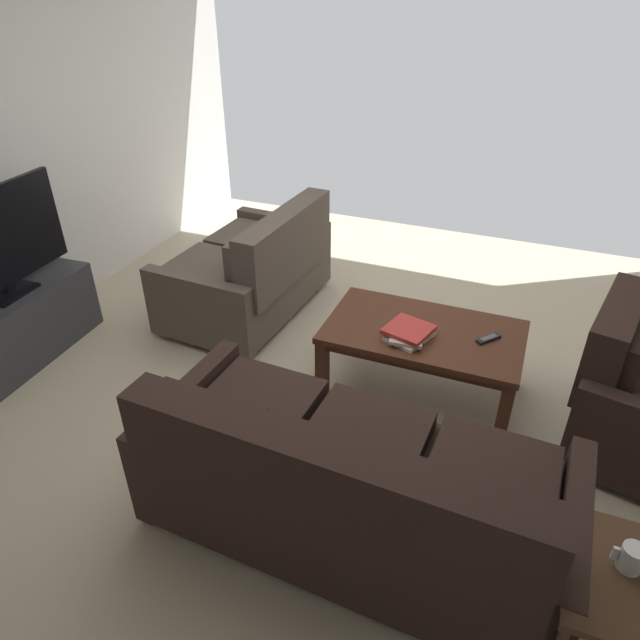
% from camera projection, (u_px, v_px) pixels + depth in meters
% --- Properties ---
extents(ground_plane, '(4.88, 5.79, 0.01)m').
position_uv_depth(ground_plane, '(333.00, 393.00, 3.61)').
color(ground_plane, beige).
extents(sofa_main, '(1.94, 0.96, 0.86)m').
position_uv_depth(sofa_main, '(348.00, 486.00, 2.49)').
color(sofa_main, black).
rests_on(sofa_main, ground).
extents(loveseat_near, '(0.93, 1.37, 0.86)m').
position_uv_depth(loveseat_near, '(253.00, 270.00, 4.29)').
color(loveseat_near, black).
rests_on(loveseat_near, ground).
extents(coffee_table, '(1.17, 0.68, 0.47)m').
position_uv_depth(coffee_table, '(423.00, 339.00, 3.42)').
color(coffee_table, '#4C2819').
rests_on(coffee_table, ground).
extents(end_table, '(0.51, 0.51, 0.57)m').
position_uv_depth(end_table, '(637.00, 598.00, 1.93)').
color(end_table, '#472D1C').
rests_on(end_table, ground).
extents(tv_stand, '(0.42, 1.12, 0.50)m').
position_uv_depth(tv_stand, '(21.00, 327.00, 3.81)').
color(tv_stand, '#38383D').
rests_on(tv_stand, ground).
extents(coffee_mug, '(0.10, 0.08, 0.10)m').
position_uv_depth(coffee_mug, '(631.00, 558.00, 1.90)').
color(coffee_mug, white).
rests_on(coffee_mug, end_table).
extents(book_stack, '(0.30, 0.31, 0.07)m').
position_uv_depth(book_stack, '(409.00, 333.00, 3.29)').
color(book_stack, silver).
rests_on(book_stack, coffee_table).
extents(tv_remote, '(0.13, 0.15, 0.02)m').
position_uv_depth(tv_remote, '(488.00, 339.00, 3.28)').
color(tv_remote, black).
rests_on(tv_remote, coffee_table).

